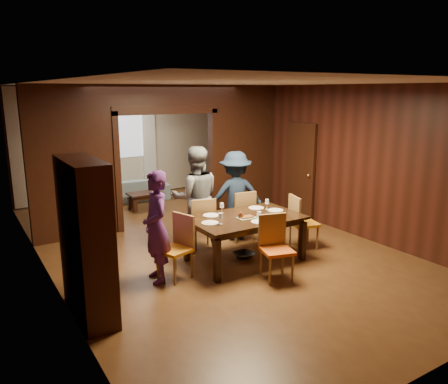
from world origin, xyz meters
TOP-DOWN VIEW (x-y plane):
  - floor at (0.00, 0.00)m, footprint 9.00×9.00m
  - ceiling at (0.00, 0.00)m, footprint 5.50×9.00m
  - room_walls at (0.00, 1.89)m, footprint 5.52×9.01m
  - person_purple at (-1.39, -0.99)m, footprint 0.47×0.65m
  - person_grey at (-0.22, -0.04)m, footprint 1.08×0.96m
  - person_navy at (0.64, -0.03)m, footprint 1.23×0.93m
  - sofa at (-0.08, 3.85)m, footprint 2.05×0.95m
  - serving_bowl at (0.22, -0.94)m, footprint 0.35×0.35m
  - dining_table at (0.16, -1.04)m, footprint 1.83×1.14m
  - coffee_table at (-0.02, 2.90)m, footprint 0.80×0.50m
  - chair_left at (-1.14, -1.08)m, footprint 0.55×0.55m
  - chair_right at (1.42, -1.10)m, footprint 0.54×0.54m
  - chair_far_l at (-0.22, -0.22)m, footprint 0.53×0.53m
  - chair_far_r at (0.68, -0.14)m, footprint 0.48×0.48m
  - chair_near at (0.14, -1.91)m, footprint 0.54×0.54m
  - hutch at (-2.53, -1.50)m, footprint 0.40×1.20m
  - door_right at (2.70, 0.50)m, footprint 0.06×0.90m
  - window_far at (0.00, 4.44)m, footprint 1.20×0.03m
  - curtain_left at (-0.75, 4.40)m, footprint 0.35×0.06m
  - curtain_right at (0.75, 4.40)m, footprint 0.35×0.06m
  - plate_left at (-0.51, -1.05)m, footprint 0.27×0.27m
  - plate_far_l at (-0.28, -0.70)m, footprint 0.27×0.27m
  - plate_far_r at (0.63, -0.71)m, footprint 0.27×0.27m
  - plate_right at (0.82, -1.01)m, footprint 0.27×0.27m
  - plate_near at (0.19, -1.41)m, footprint 0.27×0.27m
  - platter_a at (0.13, -1.14)m, footprint 0.30×0.20m
  - platter_b at (0.50, -1.33)m, footprint 0.30×0.20m
  - wineglass_left at (-0.40, -1.18)m, footprint 0.08×0.08m
  - wineglass_far at (-0.05, -0.67)m, footprint 0.08×0.08m
  - wineglass_right at (0.74, -0.87)m, footprint 0.08×0.08m
  - tumbler at (0.24, -1.32)m, footprint 0.07×0.07m
  - condiment_jar at (0.04, -1.10)m, footprint 0.08×0.08m

SIDE VIEW (x-z plane):
  - floor at x=0.00m, z-range 0.00..0.00m
  - coffee_table at x=-0.02m, z-range 0.00..0.40m
  - sofa at x=-0.08m, z-range 0.00..0.58m
  - dining_table at x=0.16m, z-range 0.00..0.76m
  - chair_left at x=-1.14m, z-range 0.00..0.97m
  - chair_right at x=1.42m, z-range 0.00..0.97m
  - chair_far_l at x=-0.22m, z-range 0.00..0.97m
  - chair_far_r at x=0.68m, z-range 0.00..0.97m
  - chair_near at x=0.14m, z-range 0.00..0.97m
  - plate_left at x=-0.51m, z-range 0.76..0.77m
  - plate_far_l at x=-0.28m, z-range 0.76..0.77m
  - plate_far_r at x=0.63m, z-range 0.76..0.77m
  - plate_right at x=0.82m, z-range 0.76..0.77m
  - plate_near at x=0.19m, z-range 0.76..0.77m
  - platter_a at x=0.13m, z-range 0.76..0.80m
  - platter_b at x=0.50m, z-range 0.76..0.80m
  - serving_bowl at x=0.22m, z-range 0.76..0.85m
  - condiment_jar at x=0.04m, z-range 0.76..0.87m
  - tumbler at x=0.24m, z-range 0.76..0.90m
  - person_purple at x=-1.39m, z-range 0.00..1.67m
  - person_navy at x=0.64m, z-range 0.00..1.69m
  - wineglass_left at x=-0.40m, z-range 0.76..0.94m
  - wineglass_far at x=-0.05m, z-range 0.76..0.94m
  - wineglass_right at x=0.74m, z-range 0.76..0.94m
  - person_grey at x=-0.22m, z-range 0.00..1.84m
  - hutch at x=-2.53m, z-range 0.00..2.00m
  - door_right at x=2.70m, z-range 0.00..2.10m
  - curtain_left at x=-0.75m, z-range 0.05..2.45m
  - curtain_right at x=0.75m, z-range 0.05..2.45m
  - room_walls at x=0.00m, z-range 0.06..2.96m
  - window_far at x=0.00m, z-range 1.05..2.35m
  - ceiling at x=0.00m, z-range 2.89..2.91m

